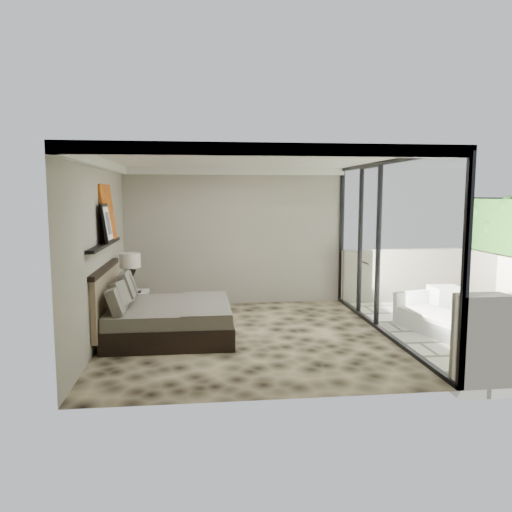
{
  "coord_description": "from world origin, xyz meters",
  "views": [
    {
      "loc": [
        -0.75,
        -7.73,
        2.26
      ],
      "look_at": [
        0.19,
        0.4,
        1.25
      ],
      "focal_mm": 35.0,
      "sensor_mm": 36.0,
      "label": 1
    }
  ],
  "objects": [
    {
      "name": "terrace_slab",
      "position": [
        3.75,
        0.0,
        -0.06
      ],
      "size": [
        3.0,
        5.0,
        0.12
      ],
      "primitive_type": "cube",
      "color": "beige",
      "rests_on": "ground"
    },
    {
      "name": "glass_wall",
      "position": [
        2.25,
        0.0,
        1.4
      ],
      "size": [
        0.08,
        5.0,
        2.8
      ],
      "primitive_type": "cube",
      "color": "white",
      "rests_on": "floor"
    },
    {
      "name": "framed_print",
      "position": [
        -2.14,
        0.1,
        1.82
      ],
      "size": [
        0.11,
        0.5,
        0.6
      ],
      "primitive_type": "cube",
      "rotation": [
        0.0,
        -0.14,
        0.0
      ],
      "color": "black",
      "rests_on": "picture_ledge"
    },
    {
      "name": "ottoman",
      "position": [
        3.88,
        1.03,
        0.27
      ],
      "size": [
        0.54,
        0.54,
        0.54
      ],
      "primitive_type": "cube",
      "rotation": [
        0.0,
        0.0,
        -0.01
      ],
      "color": "silver",
      "rests_on": "terrace_slab"
    },
    {
      "name": "picture_ledge",
      "position": [
        -2.18,
        0.1,
        1.5
      ],
      "size": [
        0.12,
        2.2,
        0.05
      ],
      "primitive_type": "cube",
      "color": "black",
      "rests_on": "left_wall"
    },
    {
      "name": "abstract_canvas",
      "position": [
        -2.19,
        0.53,
        1.97
      ],
      "size": [
        0.13,
        0.9,
        0.9
      ],
      "primitive_type": "cube",
      "rotation": [
        0.0,
        -0.1,
        0.0
      ],
      "color": "#A8260E",
      "rests_on": "picture_ledge"
    },
    {
      "name": "left_wall",
      "position": [
        -2.24,
        0.0,
        1.4
      ],
      "size": [
        0.02,
        5.0,
        2.8
      ],
      "primitive_type": "cube",
      "color": "gray",
      "rests_on": "floor"
    },
    {
      "name": "floor",
      "position": [
        0.0,
        0.0,
        0.0
      ],
      "size": [
        5.0,
        5.0,
        0.0
      ],
      "primitive_type": "plane",
      "color": "black",
      "rests_on": "ground"
    },
    {
      "name": "lounger",
      "position": [
        3.15,
        -0.01,
        0.17
      ],
      "size": [
        1.05,
        1.56,
        0.56
      ],
      "rotation": [
        0.0,
        0.0,
        0.26
      ],
      "color": "silver",
      "rests_on": "terrace_slab"
    },
    {
      "name": "nightstand",
      "position": [
        -1.93,
        1.34,
        0.26
      ],
      "size": [
        0.65,
        0.65,
        0.52
      ],
      "primitive_type": "cube",
      "rotation": [
        0.0,
        0.0,
        -0.3
      ],
      "color": "black",
      "rests_on": "floor"
    },
    {
      "name": "ceiling",
      "position": [
        0.0,
        0.0,
        2.79
      ],
      "size": [
        4.5,
        5.0,
        0.02
      ],
      "primitive_type": "cube",
      "color": "silver",
      "rests_on": "back_wall"
    },
    {
      "name": "back_wall",
      "position": [
        0.0,
        2.49,
        1.4
      ],
      "size": [
        4.5,
        0.02,
        2.8
      ],
      "primitive_type": "cube",
      "color": "gray",
      "rests_on": "floor"
    },
    {
      "name": "table_lamp",
      "position": [
        -1.99,
        1.4,
        0.96
      ],
      "size": [
        0.38,
        0.38,
        0.69
      ],
      "color": "black",
      "rests_on": "nightstand"
    },
    {
      "name": "bed",
      "position": [
        -1.32,
        0.12,
        0.33
      ],
      "size": [
        2.0,
        1.94,
        1.1
      ],
      "color": "black",
      "rests_on": "floor"
    }
  ]
}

